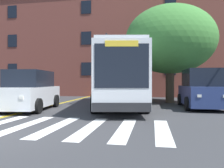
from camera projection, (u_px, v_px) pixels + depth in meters
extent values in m
cube|color=white|center=(25.00, 125.00, 7.83)|extent=(0.51, 3.63, 0.01)
cube|color=white|center=(57.00, 126.00, 7.61)|extent=(0.51, 3.63, 0.01)
cube|color=white|center=(90.00, 128.00, 7.39)|extent=(0.51, 3.63, 0.01)
cube|color=white|center=(125.00, 129.00, 7.17)|extent=(0.51, 3.63, 0.01)
cube|color=white|center=(162.00, 130.00, 6.96)|extent=(0.51, 3.63, 0.01)
cube|color=gold|center=(85.00, 97.00, 21.98)|extent=(0.12, 36.00, 0.01)
cube|color=gold|center=(87.00, 97.00, 21.95)|extent=(0.12, 36.00, 0.01)
cube|color=white|center=(119.00, 77.00, 14.07)|extent=(4.18, 11.06, 2.95)
cube|color=black|center=(137.00, 73.00, 14.06)|extent=(1.68, 9.81, 1.06)
cube|color=black|center=(100.00, 73.00, 14.08)|extent=(1.68, 9.81, 1.06)
cube|color=black|center=(122.00, 66.00, 8.65)|extent=(2.14, 0.38, 1.77)
cube|color=yellow|center=(122.00, 43.00, 8.64)|extent=(1.31, 0.25, 0.24)
cube|color=#232326|center=(122.00, 107.00, 8.64)|extent=(2.34, 0.49, 0.36)
cube|color=silver|center=(119.00, 53.00, 14.06)|extent=(3.96, 10.61, 0.16)
cylinder|color=black|center=(143.00, 104.00, 10.73)|extent=(0.72, 1.06, 0.98)
cylinder|color=black|center=(97.00, 103.00, 10.74)|extent=(0.72, 1.06, 0.98)
cylinder|color=black|center=(133.00, 96.00, 16.51)|extent=(0.72, 1.06, 0.98)
cylinder|color=black|center=(103.00, 96.00, 16.53)|extent=(0.72, 1.06, 0.98)
cube|color=white|center=(30.00, 97.00, 12.12)|extent=(2.58, 4.84, 1.07)
cube|color=black|center=(30.00, 79.00, 12.15)|extent=(2.16, 3.07, 0.91)
cube|color=white|center=(21.00, 98.00, 9.76)|extent=(0.20, 0.07, 0.14)
cylinder|color=black|center=(38.00, 106.00, 10.65)|extent=(0.32, 0.78, 0.76)
cylinder|color=black|center=(56.00, 101.00, 13.50)|extent=(0.32, 0.78, 0.76)
cylinder|color=black|center=(24.00, 101.00, 13.60)|extent=(0.32, 0.78, 0.76)
cube|color=navy|center=(201.00, 95.00, 12.95)|extent=(2.01, 4.68, 1.09)
cube|color=black|center=(201.00, 78.00, 12.99)|extent=(1.80, 2.91, 1.01)
cube|color=white|center=(199.00, 96.00, 10.73)|extent=(0.20, 0.04, 0.14)
cylinder|color=black|center=(187.00, 104.00, 11.70)|extent=(0.23, 0.76, 0.76)
cylinder|color=black|center=(212.00, 100.00, 14.21)|extent=(0.23, 0.76, 0.76)
cylinder|color=black|center=(180.00, 99.00, 14.55)|extent=(0.23, 0.76, 0.76)
cylinder|color=#28282D|center=(114.00, 71.00, 17.48)|extent=(0.16, 0.16, 4.92)
cylinder|color=#28282D|center=(110.00, 40.00, 15.57)|extent=(0.29, 3.83, 0.11)
cube|color=#28282D|center=(107.00, 44.00, 13.82)|extent=(0.35, 0.30, 1.00)
cylinder|color=black|center=(106.00, 39.00, 13.67)|extent=(0.22, 0.04, 0.22)
cylinder|color=black|center=(106.00, 43.00, 13.68)|extent=(0.22, 0.04, 0.22)
cylinder|color=green|center=(106.00, 48.00, 13.68)|extent=(0.22, 0.04, 0.22)
cylinder|color=#4C3D2D|center=(170.00, 86.00, 16.36)|extent=(0.62, 0.62, 2.55)
ellipsoid|color=#428438|center=(170.00, 40.00, 16.33)|extent=(6.93, 6.54, 5.07)
cube|color=brown|center=(95.00, 47.00, 26.93)|extent=(43.54, 7.39, 11.75)
cube|color=black|center=(13.00, 70.00, 24.81)|extent=(1.10, 0.06, 1.40)
cube|color=black|center=(86.00, 69.00, 23.29)|extent=(1.10, 0.06, 1.40)
cube|color=black|center=(170.00, 68.00, 21.77)|extent=(1.10, 0.06, 1.40)
cube|color=black|center=(12.00, 41.00, 24.78)|extent=(1.10, 0.06, 1.40)
cube|color=black|center=(86.00, 38.00, 23.26)|extent=(1.10, 0.06, 1.40)
cube|color=black|center=(170.00, 35.00, 21.74)|extent=(1.10, 0.06, 1.40)
cube|color=black|center=(12.00, 12.00, 24.74)|extent=(1.10, 0.06, 1.40)
cube|color=black|center=(86.00, 7.00, 23.22)|extent=(1.10, 0.06, 1.40)
cube|color=black|center=(170.00, 2.00, 21.70)|extent=(1.10, 0.06, 1.40)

